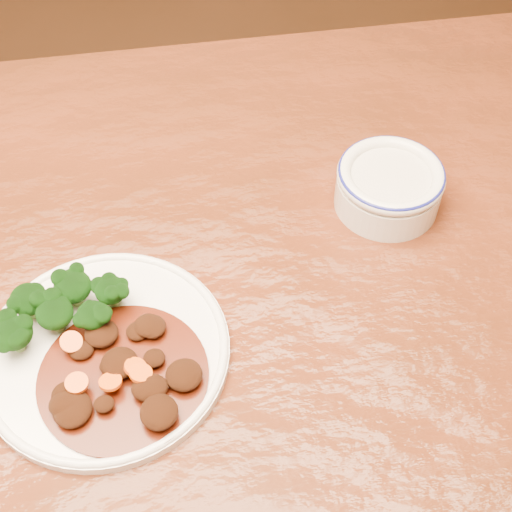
{
  "coord_description": "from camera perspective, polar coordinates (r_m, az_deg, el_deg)",
  "views": [
    {
      "loc": [
        0.13,
        -0.42,
        1.35
      ],
      "look_at": [
        0.17,
        0.04,
        0.77
      ],
      "focal_mm": 50.0,
      "sensor_mm": 36.0,
      "label": 1
    }
  ],
  "objects": [
    {
      "name": "dining_table",
      "position": [
        0.81,
        -12.18,
        -7.77
      ],
      "size": [
        1.55,
        0.99,
        0.75
      ],
      "rotation": [
        0.0,
        0.0,
        0.06
      ],
      "color": "#56210F",
      "rests_on": "ground"
    },
    {
      "name": "dip_bowl",
      "position": [
        0.82,
        10.6,
        5.59
      ],
      "size": [
        0.12,
        0.12,
        0.05
      ],
      "rotation": [
        0.0,
        0.0,
        -0.03
      ],
      "color": "silver",
      "rests_on": "dining_table"
    },
    {
      "name": "broccoli_florets",
      "position": [
        0.71,
        -15.53,
        -3.91
      ],
      "size": [
        0.12,
        0.09,
        0.04
      ],
      "color": "#74994F",
      "rests_on": "dinner_plate"
    },
    {
      "name": "mince_stew",
      "position": [
        0.68,
        -10.7,
        -9.37
      ],
      "size": [
        0.16,
        0.16,
        0.02
      ],
      "color": "#451207",
      "rests_on": "dinner_plate"
    },
    {
      "name": "dinner_plate",
      "position": [
        0.71,
        -11.94,
        -7.47
      ],
      "size": [
        0.24,
        0.24,
        0.02
      ],
      "rotation": [
        0.0,
        0.0,
        0.21
      ],
      "color": "white",
      "rests_on": "dining_table"
    }
  ]
}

